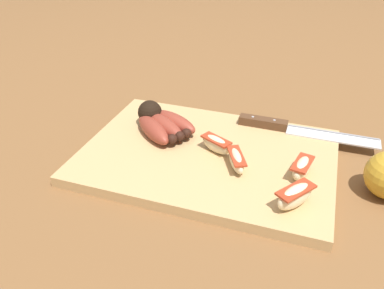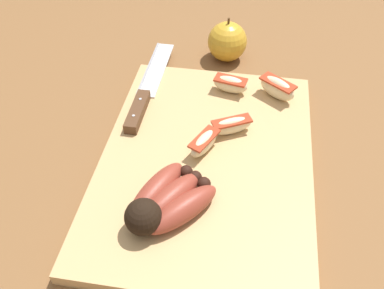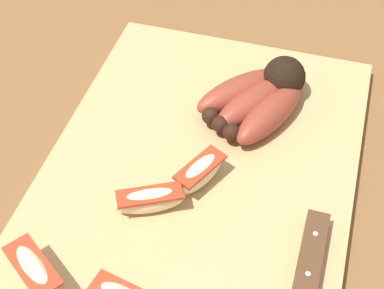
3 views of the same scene
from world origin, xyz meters
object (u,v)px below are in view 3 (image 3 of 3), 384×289
at_px(apple_wedge_near, 35,273).
at_px(apple_wedge_middle, 150,200).
at_px(apple_wedge_far, 200,173).
at_px(banana_bunch, 259,98).

relative_size(apple_wedge_near, apple_wedge_middle, 1.00).
bearing_deg(apple_wedge_far, banana_bunch, -15.98).
distance_m(banana_bunch, apple_wedge_near, 0.32).
bearing_deg(apple_wedge_near, apple_wedge_middle, -33.44).
height_order(banana_bunch, apple_wedge_middle, banana_bunch).
bearing_deg(apple_wedge_near, banana_bunch, -27.40).
bearing_deg(banana_bunch, apple_wedge_far, 164.02).
bearing_deg(apple_wedge_far, apple_wedge_middle, 141.20).
xyz_separation_m(apple_wedge_near, apple_wedge_middle, (0.11, -0.07, -0.00)).
height_order(apple_wedge_near, apple_wedge_middle, apple_wedge_near).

